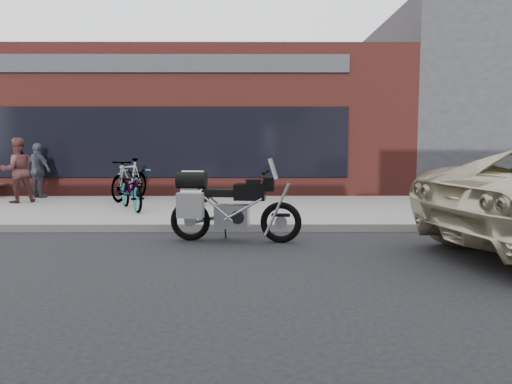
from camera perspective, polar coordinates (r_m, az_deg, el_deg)
The scene contains 10 objects.
ground at distance 5.59m, azimuth -3.55°, elevation -12.02°, with size 120.00×120.00×0.00m, color black.
near_sidewalk at distance 12.43m, azimuth -1.69°, elevation -1.79°, with size 44.00×6.00×0.15m, color gray.
storefront at distance 19.45m, azimuth -7.13°, elevation 7.31°, with size 14.00×10.07×4.50m.
neighbour_building at distance 21.65m, azimuth 26.67°, elevation 8.58°, with size 10.00×10.00×6.00m, color #27282C.
motorcycle at distance 8.52m, azimuth -3.44°, elevation -1.57°, with size 2.27×0.73×1.44m.
bicycle_front at distance 11.81m, azimuth -14.02°, elevation 0.34°, with size 0.63×1.82×0.96m, color gray.
bicycle_rear at distance 13.71m, azimuth -14.23°, elevation 1.40°, with size 0.52×1.85×1.11m, color gray.
sandwich_sign at distance 12.21m, azimuth -7.24°, elevation 0.42°, with size 0.59×0.55×0.86m.
cafe_patron_left at distance 14.14m, azimuth -25.61°, elevation 2.26°, with size 0.81×0.63×1.66m, color #572F2E.
cafe_patron_right at distance 15.13m, azimuth -23.64°, elevation 2.28°, with size 0.90×0.37×1.53m, color #3E414F.
Camera 1 is at (0.32, -5.32, 1.71)m, focal length 35.00 mm.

